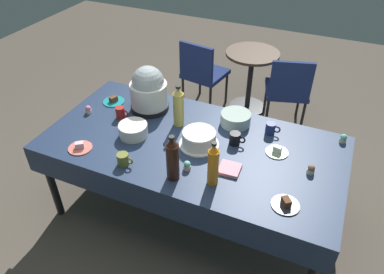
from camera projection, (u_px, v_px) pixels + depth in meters
The scene contains 25 objects.
ground at pixel (192, 211), 3.13m from camera, with size 9.00×9.00×0.00m, color brown.
potluck_table at pixel (192, 149), 2.72m from camera, with size 2.20×1.10×0.75m.
frosted_layer_cake at pixel (199, 139), 2.62m from camera, with size 0.29×0.29×0.12m.
slow_cooker at pixel (149, 90), 2.94m from camera, with size 0.32×0.32×0.38m.
glass_salad_bowl at pixel (236, 119), 2.84m from camera, with size 0.24×0.24×0.10m, color #B2C6BC.
ceramic_snack_bowl at pixel (133, 130), 2.72m from camera, with size 0.22×0.22×0.10m, color silver.
dessert_plate_teal at pixel (114, 101), 3.12m from camera, with size 0.18×0.18×0.05m.
dessert_plate_sage at pixel (277, 151), 2.58m from camera, with size 0.16×0.16×0.06m.
dessert_plate_charcoal at pixel (286, 204), 2.18m from camera, with size 0.17×0.17×0.06m.
dessert_plate_coral at pixel (80, 147), 2.62m from camera, with size 0.17×0.17×0.05m.
cupcake_rose at pixel (343, 138), 2.67m from camera, with size 0.05×0.05×0.07m.
cupcake_vanilla at pixel (311, 169), 2.40m from camera, with size 0.05×0.05×0.07m.
cupcake_berry at pixel (88, 110), 2.97m from camera, with size 0.05×0.05×0.07m.
cupcake_lemon at pixel (187, 166), 2.43m from camera, with size 0.05×0.05×0.07m.
soda_bottle_ginger_ale at pixel (179, 107), 2.77m from camera, with size 0.08×0.08×0.34m.
soda_bottle_orange_juice at pixel (213, 165), 2.25m from camera, with size 0.07×0.07×0.33m.
soda_bottle_cola at pixel (173, 159), 2.29m from camera, with size 0.08×0.08×0.34m.
coffee_mug_navy at pixel (271, 129), 2.74m from camera, with size 0.11×0.07×0.09m.
coffee_mug_red at pixel (121, 113), 2.91m from camera, with size 0.11×0.07×0.10m.
coffee_mug_black at pixel (235, 139), 2.64m from camera, with size 0.12×0.08×0.09m.
coffee_mug_olive at pixel (123, 159), 2.46m from camera, with size 0.12×0.08×0.09m.
paper_napkin_stack at pixel (230, 169), 2.43m from camera, with size 0.14×0.14×0.02m, color pink.
maroon_chair_left at pixel (202, 71), 4.15m from camera, with size 0.51×0.51×0.85m.
maroon_chair_right at pixel (288, 88), 3.84m from camera, with size 0.55×0.55×0.85m.
round_cafe_table at pixel (251, 70), 4.15m from camera, with size 0.60×0.60×0.72m.
Camera 1 is at (0.85, -1.93, 2.41)m, focal length 33.99 mm.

